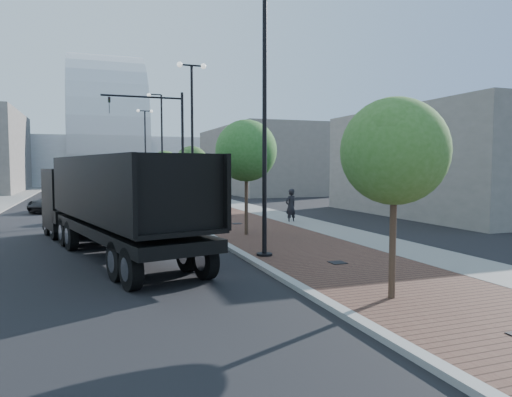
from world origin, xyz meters
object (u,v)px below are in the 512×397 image
object	(u,v)px
dump_truck	(96,209)
white_sedan	(145,214)
dark_car_mid	(55,202)
pedestrian	(291,206)

from	to	relation	value
dump_truck	white_sedan	bearing A→B (deg)	46.69
dark_car_mid	dump_truck	bearing A→B (deg)	-56.29
dump_truck	dark_car_mid	bearing A→B (deg)	85.09
white_sedan	dark_car_mid	distance (m)	13.02
white_sedan	pedestrian	xyz separation A→B (m)	(8.06, -0.19, 0.18)
white_sedan	dark_car_mid	xyz separation A→B (m)	(-5.01, 12.02, -0.16)
white_sedan	pedestrian	world-z (taller)	pedestrian
dark_car_mid	pedestrian	size ratio (longest dim) A/B	2.38
dump_truck	dark_car_mid	xyz separation A→B (m)	(-2.58, 16.33, -0.87)
dump_truck	pedestrian	size ratio (longest dim) A/B	6.94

